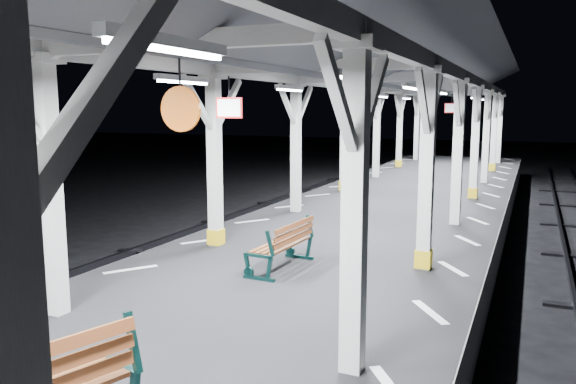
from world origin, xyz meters
The scene contains 7 objects.
ground centered at (0.00, 0.00, 0.00)m, with size 120.00×120.00×0.00m, color black.
platform centered at (0.00, 0.00, 0.50)m, with size 6.00×50.00×1.00m, color black.
hazard_stripes_left centered at (-2.45, 0.00, 1.00)m, with size 1.00×48.00×0.01m, color silver.
hazard_stripes_right centered at (2.45, 0.00, 1.00)m, with size 1.00×48.00×0.01m, color silver.
track_left centered at (-5.00, 0.00, 0.08)m, with size 2.20×60.00×0.16m.
canopy centered at (0.00, -0.01, 4.56)m, with size 5.40×49.00×4.65m.
bench_mid centered at (-0.11, 1.06, 1.44)m, with size 0.65×1.54×0.82m.
Camera 1 is at (3.57, -7.22, 3.66)m, focal length 35.00 mm.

